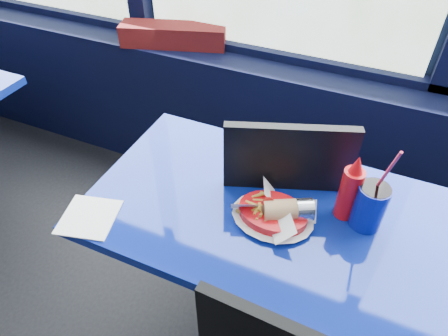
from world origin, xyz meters
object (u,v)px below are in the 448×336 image
at_px(near_table, 264,243).
at_px(chair_near_back, 300,200).
at_px(ketchup_bottle, 350,190).
at_px(soda_cup, 370,205).
at_px(planter_box, 173,35).
at_px(food_basket, 275,213).

distance_m(near_table, chair_near_back, 0.26).
distance_m(ketchup_bottle, soda_cup, 0.07).
relative_size(planter_box, food_basket, 2.25).
bearing_deg(soda_cup, planter_box, 144.83).
relative_size(food_basket, soda_cup, 0.74).
relative_size(planter_box, soda_cup, 1.65).
height_order(near_table, ketchup_bottle, ketchup_bottle).
xyz_separation_m(food_basket, ketchup_bottle, (0.20, 0.12, 0.08)).
bearing_deg(planter_box, chair_near_back, -52.09).
distance_m(planter_box, soda_cup, 1.39).
xyz_separation_m(chair_near_back, planter_box, (-0.90, 0.62, 0.28)).
xyz_separation_m(near_table, chair_near_back, (0.06, 0.25, 0.01)).
bearing_deg(ketchup_bottle, near_table, -160.70).
relative_size(chair_near_back, ketchup_bottle, 4.10).
xyz_separation_m(chair_near_back, ketchup_bottle, (0.17, -0.17, 0.28)).
relative_size(near_table, ketchup_bottle, 4.89).
bearing_deg(chair_near_back, ketchup_bottle, 115.18).
bearing_deg(food_basket, ketchup_bottle, 27.76).
height_order(food_basket, ketchup_bottle, ketchup_bottle).
height_order(chair_near_back, soda_cup, soda_cup).
bearing_deg(planter_box, food_basket, -63.64).
distance_m(food_basket, soda_cup, 0.29).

